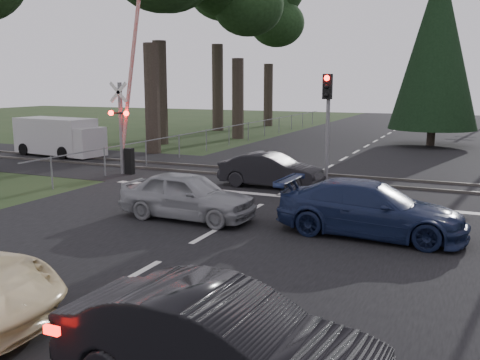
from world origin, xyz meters
The scene contains 16 objects.
ground centered at (0.00, 0.00, 0.00)m, with size 120.00×120.00×0.00m, color #223518.
road centered at (0.00, 10.00, 0.01)m, with size 14.00×100.00×0.01m, color black.
rail_corridor centered at (0.00, 12.00, 0.01)m, with size 120.00×8.00×0.01m, color black.
stop_line centered at (0.00, 8.20, 0.01)m, with size 13.00×0.35×0.00m, color silver.
rail_near centered at (0.00, 11.20, 0.05)m, with size 120.00×0.12×0.10m, color #59544C.
rail_far centered at (0.00, 12.80, 0.05)m, with size 120.00×0.12×0.10m, color #59544C.
crossing_signal centered at (-7.27, 9.79, 2.06)m, with size 1.62×0.38×6.96m.
traffic_signal_center centered at (1.00, 10.68, 2.81)m, with size 0.32×0.48×4.10m.
euc_tree_e centered at (-11.00, 36.00, 9.51)m, with size 6.00×6.00×13.20m.
conifer_tree centered at (3.50, 26.00, 5.99)m, with size 5.20×5.20×11.00m.
fence_left centered at (-7.80, 22.50, 0.00)m, with size 0.10×36.00×1.20m, color slate, non-canonical shape.
dark_hatchback centered at (3.39, -3.17, 0.68)m, with size 1.44×4.12×1.36m, color black.
silver_car centered at (-1.25, 4.28, 0.67)m, with size 1.57×3.91×1.33m, color gray.
blue_sedan centered at (3.75, 4.69, 0.68)m, with size 1.90×4.68×1.36m, color #162043.
dark_car_far centered at (-0.74, 9.56, 0.62)m, with size 1.32×3.78×1.25m, color black.
white_van centered at (-13.81, 13.12, 0.99)m, with size 5.18×2.32×1.96m.
Camera 1 is at (6.04, -8.52, 3.80)m, focal length 40.00 mm.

